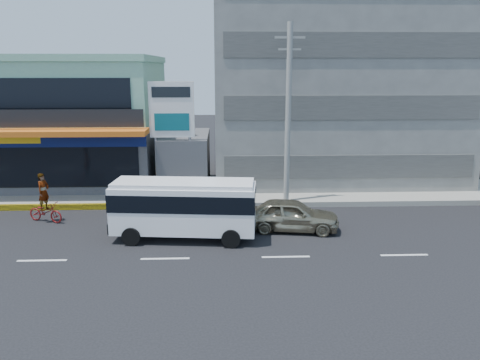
% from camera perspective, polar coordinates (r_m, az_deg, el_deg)
% --- Properties ---
extents(ground, '(120.00, 120.00, 0.00)m').
position_cam_1_polar(ground, '(19.76, -9.12, -9.46)').
color(ground, black).
rests_on(ground, ground).
extents(sidewalk, '(70.00, 5.00, 0.30)m').
position_cam_1_polar(sidewalk, '(28.67, 3.09, -1.65)').
color(sidewalk, gray).
rests_on(sidewalk, ground).
extents(shop_building, '(12.40, 11.70, 8.00)m').
position_cam_1_polar(shop_building, '(33.84, -20.21, 6.51)').
color(shop_building, '#414146').
rests_on(shop_building, ground).
extents(concrete_building, '(16.00, 12.00, 14.00)m').
position_cam_1_polar(concrete_building, '(33.92, 11.01, 12.20)').
color(concrete_building, gray).
rests_on(concrete_building, ground).
extents(gap_structure, '(3.00, 6.00, 3.50)m').
position_cam_1_polar(gap_structure, '(30.72, -6.64, 2.37)').
color(gap_structure, '#414146').
rests_on(gap_structure, ground).
extents(satellite_dish, '(1.50, 1.50, 0.15)m').
position_cam_1_polar(satellite_dish, '(29.43, -6.88, 5.48)').
color(satellite_dish, slate).
rests_on(satellite_dish, gap_structure).
extents(billboard, '(2.60, 0.18, 6.90)m').
position_cam_1_polar(billboard, '(27.54, -8.31, 7.71)').
color(billboard, gray).
rests_on(billboard, ground).
extents(utility_pole_near, '(1.60, 0.30, 10.00)m').
position_cam_1_polar(utility_pole_near, '(25.82, 5.88, 7.90)').
color(utility_pole_near, '#999993').
rests_on(utility_pole_near, ground).
extents(minibus, '(6.66, 2.78, 2.71)m').
position_cam_1_polar(minibus, '(21.35, -6.83, -3.00)').
color(minibus, white).
rests_on(minibus, ground).
extents(sedan, '(4.76, 2.48, 1.55)m').
position_cam_1_polar(sedan, '(22.66, 6.27, -4.24)').
color(sedan, tan).
rests_on(sedan, ground).
extents(motorcycle_rider, '(2.09, 1.36, 2.53)m').
position_cam_1_polar(motorcycle_rider, '(25.69, -22.68, -2.94)').
color(motorcycle_rider, '#660E0E').
rests_on(motorcycle_rider, ground).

